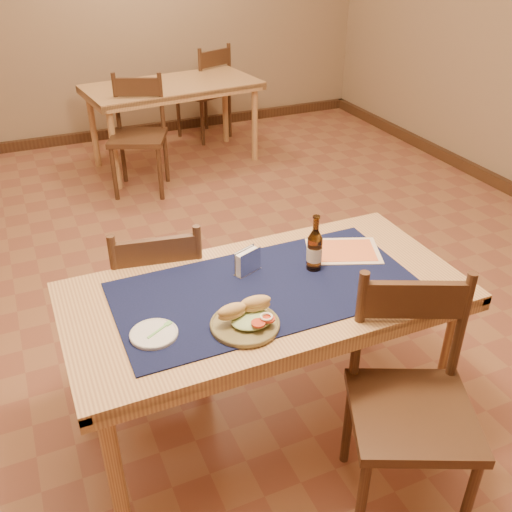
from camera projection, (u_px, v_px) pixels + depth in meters
name	position (u px, v px, depth m)	size (l,w,h in m)	color
room	(194.00, 79.00, 2.58)	(6.04, 7.04, 2.84)	#8D5A3D
main_table	(266.00, 306.00, 2.33)	(1.60, 0.80, 0.75)	tan
placemat	(266.00, 288.00, 2.28)	(1.20, 0.60, 0.01)	#0F1237
baseboard	(207.00, 318.00, 3.27)	(6.00, 7.00, 0.10)	#3F2716
back_table	(173.00, 93.00, 5.13)	(1.60, 0.92, 0.75)	tan
chair_main_far	(159.00, 297.00, 2.72)	(0.48, 0.48, 0.91)	#3F2716
chair_main_near	(411.00, 401.00, 2.10)	(0.59, 0.59, 0.96)	#3F2716
chair_back_near	(139.00, 133.00, 4.71)	(0.57, 0.57, 0.95)	#3F2716
chair_back_far	(206.00, 91.00, 5.83)	(0.58, 0.58, 0.96)	#3F2716
sandwich_plate	(246.00, 319.00, 2.06)	(0.25, 0.25, 0.10)	brown
side_plate	(154.00, 334.00, 2.02)	(0.17, 0.17, 0.01)	silver
fork	(161.00, 328.00, 2.04)	(0.11, 0.07, 0.00)	#6FBB67
beer_bottle	(315.00, 250.00, 2.36)	(0.07, 0.07, 0.25)	#40240B
napkin_holder	(248.00, 262.00, 2.36)	(0.13, 0.09, 0.11)	silver
menu_card	(343.00, 251.00, 2.53)	(0.38, 0.33, 0.01)	beige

